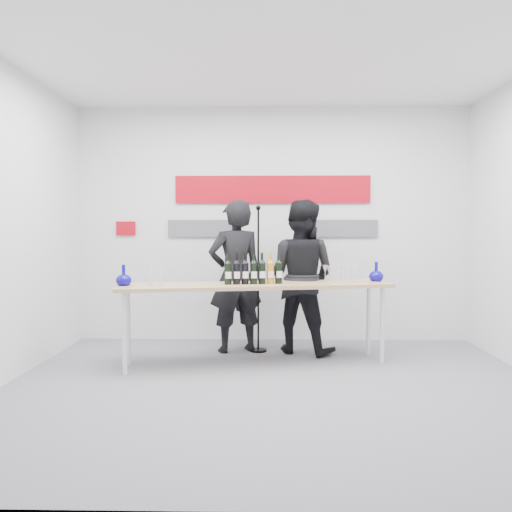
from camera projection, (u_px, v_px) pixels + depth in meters
The scene contains 12 objects.
ground at pixel (275, 388), 4.52m from camera, with size 5.00×5.00×0.00m, color slate.
back_wall at pixel (272, 225), 6.44m from camera, with size 5.00×0.04×3.00m, color silver.
signage at pixel (268, 201), 6.39m from camera, with size 3.38×0.02×0.79m.
tasting_table at pixel (256, 290), 5.28m from camera, with size 2.93×1.08×0.86m.
wine_bottles at pixel (254, 268), 5.24m from camera, with size 0.62×0.18×0.33m.
decanter_left at pixel (124, 275), 5.10m from camera, with size 0.16×0.16×0.21m, color #0E078A, non-canonical shape.
decanter_right at pixel (376, 271), 5.54m from camera, with size 0.16×0.16×0.21m, color #0E078A, non-canonical shape.
glasses_left at pixel (156, 276), 5.11m from camera, with size 0.19×0.24×0.18m.
glasses_right at pixel (341, 274), 5.42m from camera, with size 0.39×0.28×0.18m.
presenter_left at pixel (235, 276), 5.83m from camera, with size 0.65×0.43×1.78m, color black.
presenter_right at pixel (300, 276), 5.82m from camera, with size 0.86×0.67×1.78m, color black.
mic_stand at pixel (258, 307), 5.85m from camera, with size 0.20×0.20×1.71m.
Camera 1 is at (-0.08, -4.45, 1.43)m, focal length 35.00 mm.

